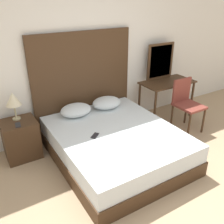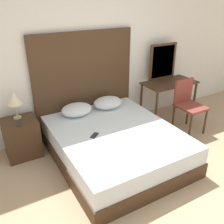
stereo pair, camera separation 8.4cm
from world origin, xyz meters
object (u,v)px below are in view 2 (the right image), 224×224
object	(u,v)px
phone_on_nightstand	(18,124)
chair	(188,102)
nightstand	(22,138)
vanity_desk	(169,88)
phone_on_bed	(94,135)
table_lamp	(14,99)
bed	(115,144)

from	to	relation	value
phone_on_nightstand	chair	world-z (taller)	chair
nightstand	phone_on_nightstand	distance (m)	0.32
chair	phone_on_nightstand	bearing A→B (deg)	169.14
vanity_desk	chair	size ratio (longest dim) A/B	1.12
chair	phone_on_bed	bearing A→B (deg)	-176.35
table_lamp	vanity_desk	world-z (taller)	table_lamp
nightstand	vanity_desk	size ratio (longest dim) A/B	0.58
nightstand	phone_on_nightstand	size ratio (longest dim) A/B	3.70
vanity_desk	phone_on_nightstand	bearing A→B (deg)	-179.92
nightstand	table_lamp	world-z (taller)	table_lamp
phone_on_nightstand	nightstand	bearing A→B (deg)	78.41
table_lamp	phone_on_nightstand	world-z (taller)	table_lamp
vanity_desk	chair	world-z (taller)	chair
bed	vanity_desk	xyz separation A→B (m)	(1.57, 0.66, 0.38)
bed	phone_on_bed	distance (m)	0.41
bed	table_lamp	xyz separation A→B (m)	(-1.17, 0.86, 0.66)
phone_on_bed	phone_on_nightstand	xyz separation A→B (m)	(-0.87, 0.64, 0.11)
bed	chair	bearing A→B (deg)	5.06
table_lamp	bed	bearing A→B (deg)	-36.33
bed	nightstand	size ratio (longest dim) A/B	3.39
bed	table_lamp	size ratio (longest dim) A/B	4.78
table_lamp	chair	world-z (taller)	table_lamp
phone_on_bed	chair	distance (m)	1.87
table_lamp	phone_on_nightstand	distance (m)	0.36
phone_on_bed	chair	size ratio (longest dim) A/B	0.18
bed	phone_on_nightstand	world-z (taller)	phone_on_nightstand
phone_on_bed	vanity_desk	bearing A→B (deg)	18.85
table_lamp	phone_on_nightstand	xyz separation A→B (m)	(-0.03, -0.20, -0.30)
bed	table_lamp	distance (m)	1.59
table_lamp	vanity_desk	distance (m)	2.75
bed	chair	world-z (taller)	chair
bed	vanity_desk	world-z (taller)	vanity_desk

